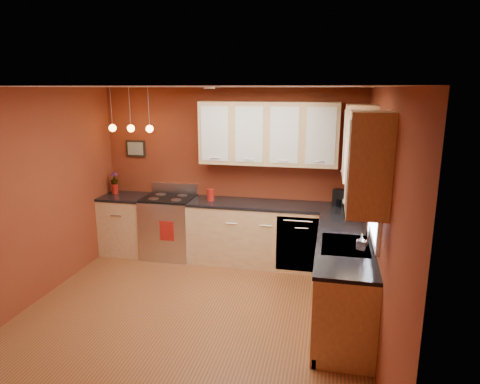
% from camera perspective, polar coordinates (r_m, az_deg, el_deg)
% --- Properties ---
extents(floor, '(4.20, 4.20, 0.00)m').
position_cam_1_polar(floor, '(5.15, -6.81, -16.55)').
color(floor, brown).
rests_on(floor, ground).
extents(ceiling, '(4.00, 4.20, 0.02)m').
position_cam_1_polar(ceiling, '(4.46, -7.77, 13.73)').
color(ceiling, beige).
rests_on(ceiling, wall_back).
extents(wall_back, '(4.00, 0.02, 2.60)m').
position_cam_1_polar(wall_back, '(6.60, -1.24, 2.44)').
color(wall_back, maroon).
rests_on(wall_back, floor).
extents(wall_front, '(4.00, 0.02, 2.60)m').
position_cam_1_polar(wall_front, '(2.88, -21.55, -13.88)').
color(wall_front, maroon).
rests_on(wall_front, floor).
extents(wall_left, '(0.02, 4.20, 2.60)m').
position_cam_1_polar(wall_left, '(5.62, -26.90, -1.07)').
color(wall_left, maroon).
rests_on(wall_left, floor).
extents(wall_right, '(0.02, 4.20, 2.60)m').
position_cam_1_polar(wall_right, '(4.42, 18.11, -3.96)').
color(wall_right, maroon).
rests_on(wall_right, floor).
extents(base_cabinets_back_left, '(0.70, 0.60, 0.90)m').
position_cam_1_polar(base_cabinets_back_left, '(7.10, -14.88, -4.29)').
color(base_cabinets_back_left, '#DDB476').
rests_on(base_cabinets_back_left, floor).
extents(base_cabinets_back_right, '(2.54, 0.60, 0.90)m').
position_cam_1_polar(base_cabinets_back_right, '(6.41, 4.56, -5.82)').
color(base_cabinets_back_right, '#DDB476').
rests_on(base_cabinets_back_right, floor).
extents(base_cabinets_right, '(0.60, 2.10, 0.90)m').
position_cam_1_polar(base_cabinets_right, '(5.12, 13.50, -11.40)').
color(base_cabinets_right, '#DDB476').
rests_on(base_cabinets_right, floor).
extents(counter_back_left, '(0.70, 0.62, 0.04)m').
position_cam_1_polar(counter_back_left, '(6.98, -15.11, -0.62)').
color(counter_back_left, black).
rests_on(counter_back_left, base_cabinets_back_left).
extents(counter_back_right, '(2.54, 0.62, 0.04)m').
position_cam_1_polar(counter_back_right, '(6.27, 4.65, -1.77)').
color(counter_back_right, black).
rests_on(counter_back_right, base_cabinets_back_right).
extents(counter_right, '(0.62, 2.10, 0.04)m').
position_cam_1_polar(counter_right, '(4.94, 13.81, -6.45)').
color(counter_right, black).
rests_on(counter_right, base_cabinets_right).
extents(gas_range, '(0.76, 0.64, 1.11)m').
position_cam_1_polar(gas_range, '(6.80, -9.38, -4.54)').
color(gas_range, silver).
rests_on(gas_range, floor).
extents(dishwasher_front, '(0.60, 0.02, 0.80)m').
position_cam_1_polar(dishwasher_front, '(6.11, 7.66, -6.92)').
color(dishwasher_front, silver).
rests_on(dishwasher_front, base_cabinets_back_right).
extents(sink, '(0.50, 0.70, 0.33)m').
position_cam_1_polar(sink, '(4.80, 13.87, -7.11)').
color(sink, gray).
rests_on(sink, counter_right).
extents(window, '(0.06, 1.02, 1.22)m').
position_cam_1_polar(window, '(4.61, 17.80, 1.78)').
color(window, white).
rests_on(window, wall_right).
extents(upper_cabinets_back, '(2.00, 0.35, 0.90)m').
position_cam_1_polar(upper_cabinets_back, '(6.22, 3.79, 7.78)').
color(upper_cabinets_back, '#DDB476').
rests_on(upper_cabinets_back, wall_back).
extents(upper_cabinets_right, '(0.35, 1.95, 0.90)m').
position_cam_1_polar(upper_cabinets_right, '(4.58, 16.14, 5.15)').
color(upper_cabinets_right, '#DDB476').
rests_on(upper_cabinets_right, wall_right).
extents(wall_picture, '(0.32, 0.03, 0.26)m').
position_cam_1_polar(wall_picture, '(7.04, -13.72, 5.66)').
color(wall_picture, black).
rests_on(wall_picture, wall_back).
extents(pendant_lights, '(0.71, 0.11, 0.66)m').
position_cam_1_polar(pendant_lights, '(6.66, -14.35, 8.29)').
color(pendant_lights, gray).
rests_on(pendant_lights, ceiling).
extents(red_canister, '(0.12, 0.12, 0.18)m').
position_cam_1_polar(red_canister, '(6.42, -3.95, -0.39)').
color(red_canister, maroon).
rests_on(red_canister, counter_back_right).
extents(red_vase, '(0.10, 0.10, 0.16)m').
position_cam_1_polar(red_vase, '(7.12, -16.33, 0.41)').
color(red_vase, maroon).
rests_on(red_vase, counter_back_left).
extents(flowers, '(0.15, 0.15, 0.21)m').
position_cam_1_polar(flowers, '(7.09, -16.42, 1.71)').
color(flowers, maroon).
rests_on(flowers, red_vase).
extents(coffee_maker, '(0.20, 0.20, 0.24)m').
position_cam_1_polar(coffee_maker, '(6.28, 13.09, -0.83)').
color(coffee_maker, black).
rests_on(coffee_maker, counter_back_right).
extents(soap_pump, '(0.11, 0.11, 0.20)m').
position_cam_1_polar(soap_pump, '(4.58, 15.86, -6.62)').
color(soap_pump, silver).
rests_on(soap_pump, counter_right).
extents(dish_towel, '(0.22, 0.01, 0.30)m').
position_cam_1_polar(dish_towel, '(6.47, -9.75, -5.15)').
color(dish_towel, maroon).
rests_on(dish_towel, gas_range).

